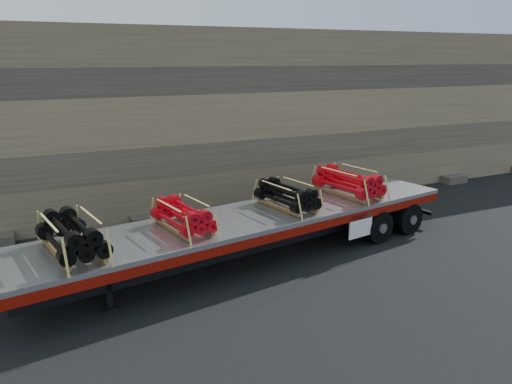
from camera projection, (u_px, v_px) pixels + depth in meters
ground at (281, 256)px, 15.34m from camera, size 120.00×120.00×0.00m
rock_wall at (206, 119)px, 20.10m from camera, size 44.00×3.00×7.00m
trailer at (251, 237)px, 14.94m from camera, size 14.40×5.09×1.41m
bundle_front at (72, 236)px, 11.81m from camera, size 1.55×2.50×0.83m
bundle_midfront at (183, 217)px, 13.44m from camera, size 1.35×2.17×0.72m
bundle_midrear at (287, 196)px, 15.40m from camera, size 1.38×2.24×0.74m
bundle_rear at (348, 183)px, 16.85m from camera, size 1.56×2.52×0.83m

